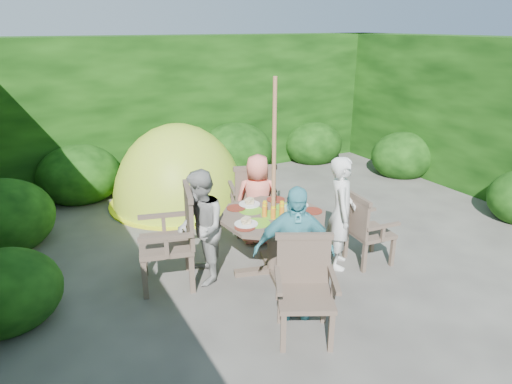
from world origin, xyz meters
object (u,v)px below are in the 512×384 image
garden_chair_right (365,228)px  garden_chair_front (305,286)px  child_right (341,213)px  dome_tent (181,202)px  child_front (294,252)px  patio_table (273,224)px  parasol_pole (274,181)px  garden_chair_back (253,197)px  child_left (201,228)px  child_back (258,200)px  garden_chair_left (174,237)px

garden_chair_right → garden_chair_front: 1.54m
child_right → dome_tent: size_ratio=0.50×
child_front → dome_tent: bearing=114.5°
garden_chair_right → child_right: 0.37m
patio_table → child_right: bearing=-16.2°
garden_chair_right → parasol_pole: bearing=79.4°
garden_chair_back → child_right: bearing=126.9°
dome_tent → child_left: bearing=-122.3°
parasol_pole → patio_table: bearing=-3.3°
parasol_pole → child_right: (0.77, -0.22, -0.44)m
garden_chair_front → child_right: (1.06, 0.84, 0.19)m
garden_chair_right → child_right: bearing=77.7°
patio_table → garden_chair_back: size_ratio=1.58×
child_back → dome_tent: bearing=-50.1°
garden_chair_front → child_front: bearing=104.2°
patio_table → child_back: size_ratio=1.29×
dome_tent → garden_chair_back: bearing=-90.7°
garden_chair_left → dome_tent: (0.85, 2.28, -0.56)m
garden_chair_front → child_right: bearing=65.8°
child_back → garden_chair_front: bearing=101.4°
garden_chair_front → dome_tent: bearing=115.9°
child_left → child_back: bearing=131.8°
child_front → parasol_pole: bearing=98.9°
child_left → child_front: size_ratio=0.96×
garden_chair_left → garden_chair_front: size_ratio=1.17×
garden_chair_left → garden_chair_right: bearing=88.2°
child_left → garden_chair_back: bearing=140.6°
child_back → dome_tent: (-0.42, 1.82, -0.59)m
garden_chair_front → garden_chair_left: bearing=146.2°
parasol_pole → garden_chair_right: 1.28m
child_right → child_front: child_right is taller
child_left → child_back: size_ratio=1.08×
garden_chair_front → garden_chair_back: bearing=101.7°
child_right → child_front: size_ratio=1.00×
patio_table → child_right: size_ratio=1.14×
child_right → dome_tent: child_right is taller
child_right → garden_chair_back: bearing=55.8°
child_right → child_left: bearing=109.6°
garden_chair_left → child_front: child_front is taller
patio_table → parasol_pole: parasol_pole is taller
garden_chair_left → garden_chair_back: size_ratio=1.09×
garden_chair_right → garden_chair_back: (-0.76, 1.37, 0.06)m
parasol_pole → garden_chair_left: bearing=163.8°
garden_chair_back → child_back: (-0.08, -0.28, 0.08)m
garden_chair_left → dome_tent: dome_tent is taller
parasol_pole → dome_tent: (-0.19, 2.59, -1.10)m
patio_table → garden_chair_left: garden_chair_left is taller
patio_table → dome_tent: bearing=94.4°
garden_chair_front → child_back: 1.91m
garden_chair_left → child_right: bearing=88.5°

